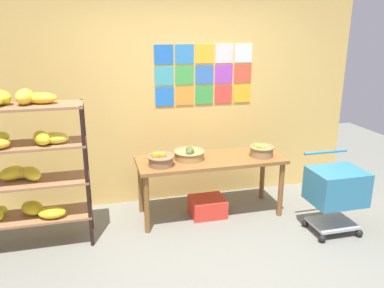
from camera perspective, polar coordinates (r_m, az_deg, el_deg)
The scene contains 9 objects.
ground at distance 3.66m, azimuth 4.95°, elevation -18.76°, with size 9.47×9.47×0.00m, color slate.
back_wall_with_art at distance 4.72m, azimuth -1.71°, elevation 8.56°, with size 4.54×0.07×2.89m.
banana_shelf_unit at distance 4.02m, azimuth -23.75°, elevation -1.99°, with size 1.09×0.43×1.59m.
display_table at distance 4.42m, azimuth 2.75°, elevation -3.15°, with size 1.69×0.63×0.70m.
fruit_basket_centre at distance 4.33m, azimuth -0.41°, elevation -1.51°, with size 0.35×0.35×0.16m.
fruit_basket_left at distance 4.51m, azimuth 10.32°, elevation -0.94°, with size 0.28×0.28×0.15m.
fruit_basket_back_left at distance 4.14m, azimuth -4.74°, elevation -2.24°, with size 0.30×0.30×0.16m.
produce_crate_under_table at distance 4.59m, azimuth 2.32°, elevation -9.29°, with size 0.40×0.35×0.21m, color red.
shopping_cart at distance 4.34m, azimuth 20.68°, elevation -6.31°, with size 0.54×0.48×0.85m.
Camera 1 is at (-1.03, -2.79, 2.13)m, focal length 35.76 mm.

